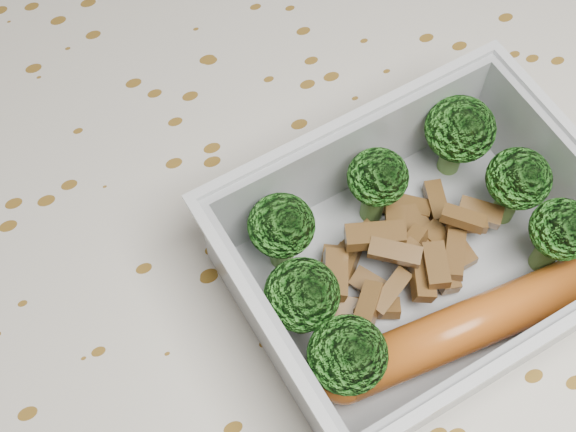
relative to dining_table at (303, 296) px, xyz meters
name	(u,v)px	position (x,y,z in m)	size (l,w,h in m)	color
dining_table	(303,296)	(0.00, 0.00, 0.00)	(1.40, 0.90, 0.75)	brown
tablecloth	(304,262)	(0.00, 0.00, 0.05)	(1.46, 0.96, 0.19)	silver
lunch_container	(418,262)	(0.04, -0.05, 0.11)	(0.19, 0.16, 0.06)	silver
broccoli_florets	(403,230)	(0.03, -0.04, 0.13)	(0.16, 0.12, 0.05)	#608C3F
meat_pile	(404,252)	(0.04, -0.04, 0.11)	(0.11, 0.08, 0.03)	brown
sausage	(470,326)	(0.05, -0.08, 0.11)	(0.16, 0.03, 0.02)	#BE5B1B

